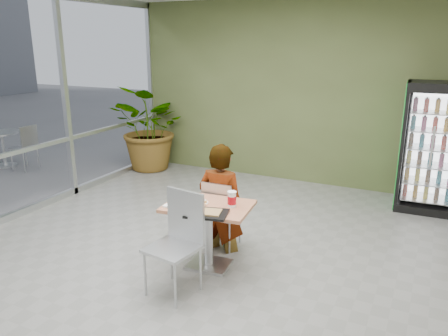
{
  "coord_description": "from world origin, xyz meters",
  "views": [
    {
      "loc": [
        2.32,
        -3.99,
        2.48
      ],
      "look_at": [
        0.1,
        0.56,
        1.0
      ],
      "focal_mm": 35.0,
      "sensor_mm": 36.0,
      "label": 1
    }
  ],
  "objects_px": {
    "dining_table": "(208,223)",
    "soda_cup": "(232,199)",
    "cafeteria_tray": "(207,214)",
    "beverage_fridge": "(432,148)",
    "chair_far": "(220,210)",
    "chair_near": "(179,234)",
    "potted_plant": "(152,128)",
    "seated_woman": "(221,209)"
  },
  "relations": [
    {
      "from": "dining_table",
      "to": "chair_far",
      "type": "relative_size",
      "value": 1.15
    },
    {
      "from": "chair_far",
      "to": "beverage_fridge",
      "type": "bearing_deg",
      "value": -132.18
    },
    {
      "from": "beverage_fridge",
      "to": "cafeteria_tray",
      "type": "bearing_deg",
      "value": -124.1
    },
    {
      "from": "chair_far",
      "to": "chair_near",
      "type": "height_order",
      "value": "chair_near"
    },
    {
      "from": "dining_table",
      "to": "beverage_fridge",
      "type": "distance_m",
      "value": 3.72
    },
    {
      "from": "chair_far",
      "to": "chair_near",
      "type": "xyz_separation_m",
      "value": [
        0.04,
        -0.99,
        0.1
      ]
    },
    {
      "from": "soda_cup",
      "to": "cafeteria_tray",
      "type": "height_order",
      "value": "soda_cup"
    },
    {
      "from": "chair_far",
      "to": "potted_plant",
      "type": "distance_m",
      "value": 3.75
    },
    {
      "from": "dining_table",
      "to": "chair_near",
      "type": "xyz_separation_m",
      "value": [
        -0.05,
        -0.53,
        0.08
      ]
    },
    {
      "from": "dining_table",
      "to": "cafeteria_tray",
      "type": "bearing_deg",
      "value": -65.35
    },
    {
      "from": "seated_woman",
      "to": "dining_table",
      "type": "bearing_deg",
      "value": 99.12
    },
    {
      "from": "dining_table",
      "to": "soda_cup",
      "type": "height_order",
      "value": "soda_cup"
    },
    {
      "from": "chair_near",
      "to": "potted_plant",
      "type": "bearing_deg",
      "value": 136.96
    },
    {
      "from": "beverage_fridge",
      "to": "potted_plant",
      "type": "relative_size",
      "value": 1.15
    },
    {
      "from": "chair_far",
      "to": "chair_near",
      "type": "relative_size",
      "value": 0.83
    },
    {
      "from": "seated_woman",
      "to": "potted_plant",
      "type": "xyz_separation_m",
      "value": [
        -2.74,
        2.5,
        0.33
      ]
    },
    {
      "from": "chair_far",
      "to": "seated_woman",
      "type": "height_order",
      "value": "seated_woman"
    },
    {
      "from": "chair_near",
      "to": "cafeteria_tray",
      "type": "relative_size",
      "value": 2.44
    },
    {
      "from": "dining_table",
      "to": "soda_cup",
      "type": "xyz_separation_m",
      "value": [
        0.26,
        0.06,
        0.3
      ]
    },
    {
      "from": "chair_far",
      "to": "soda_cup",
      "type": "height_order",
      "value": "soda_cup"
    },
    {
      "from": "dining_table",
      "to": "chair_far",
      "type": "height_order",
      "value": "chair_far"
    },
    {
      "from": "chair_near",
      "to": "seated_woman",
      "type": "xyz_separation_m",
      "value": [
        -0.04,
        1.03,
        -0.1
      ]
    },
    {
      "from": "dining_table",
      "to": "seated_woman",
      "type": "height_order",
      "value": "seated_woman"
    },
    {
      "from": "chair_near",
      "to": "cafeteria_tray",
      "type": "height_order",
      "value": "chair_near"
    },
    {
      "from": "seated_woman",
      "to": "beverage_fridge",
      "type": "xyz_separation_m",
      "value": [
        2.23,
        2.52,
        0.45
      ]
    },
    {
      "from": "cafeteria_tray",
      "to": "beverage_fridge",
      "type": "xyz_separation_m",
      "value": [
        2.02,
        3.28,
        0.2
      ]
    },
    {
      "from": "potted_plant",
      "to": "beverage_fridge",
      "type": "bearing_deg",
      "value": 0.32
    },
    {
      "from": "seated_woman",
      "to": "chair_near",
      "type": "bearing_deg",
      "value": 91.01
    },
    {
      "from": "soda_cup",
      "to": "cafeteria_tray",
      "type": "distance_m",
      "value": 0.36
    },
    {
      "from": "potted_plant",
      "to": "dining_table",
      "type": "bearing_deg",
      "value": -46.55
    },
    {
      "from": "soda_cup",
      "to": "cafeteria_tray",
      "type": "relative_size",
      "value": 0.4
    },
    {
      "from": "soda_cup",
      "to": "potted_plant",
      "type": "bearing_deg",
      "value": 136.54
    },
    {
      "from": "cafeteria_tray",
      "to": "beverage_fridge",
      "type": "relative_size",
      "value": 0.22
    },
    {
      "from": "dining_table",
      "to": "potted_plant",
      "type": "distance_m",
      "value": 4.13
    },
    {
      "from": "chair_far",
      "to": "soda_cup",
      "type": "bearing_deg",
      "value": 130.14
    },
    {
      "from": "chair_near",
      "to": "potted_plant",
      "type": "height_order",
      "value": "potted_plant"
    },
    {
      "from": "chair_near",
      "to": "soda_cup",
      "type": "bearing_deg",
      "value": 71.53
    },
    {
      "from": "seated_woman",
      "to": "beverage_fridge",
      "type": "height_order",
      "value": "beverage_fridge"
    },
    {
      "from": "chair_near",
      "to": "potted_plant",
      "type": "distance_m",
      "value": 4.5
    },
    {
      "from": "chair_far",
      "to": "potted_plant",
      "type": "relative_size",
      "value": 0.52
    },
    {
      "from": "dining_table",
      "to": "seated_woman",
      "type": "distance_m",
      "value": 0.5
    },
    {
      "from": "chair_far",
      "to": "cafeteria_tray",
      "type": "relative_size",
      "value": 2.03
    }
  ]
}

